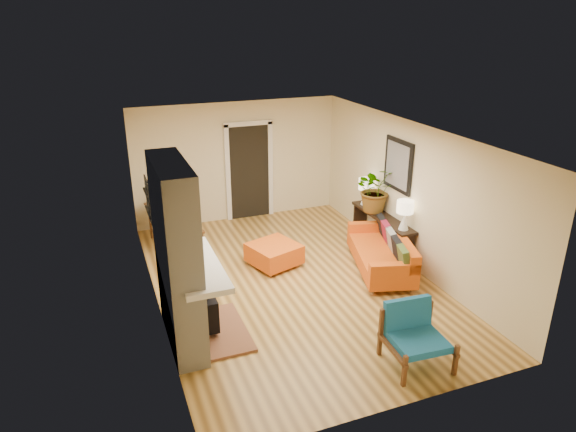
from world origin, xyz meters
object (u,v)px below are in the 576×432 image
Objects in this scene: houseplant at (376,189)px; lamp_far at (366,188)px; ottoman at (274,253)px; sofa at (385,252)px; blue_chair at (414,331)px; dining_table at (174,213)px; console_table at (382,223)px; lamp_near at (405,212)px.

lamp_far is at bearing 88.57° from houseplant.
ottoman is 2.33m from houseplant.
houseplant is at bearing 3.15° from ottoman.
lamp_far reaches higher than sofa.
blue_chair is at bearing -112.98° from sofa.
dining_table is (-2.28, 4.96, 0.18)m from blue_chair.
console_table is 3.43× the size of lamp_near.
console_table is 0.84m from lamp_far.
dining_table reaches higher than sofa.
blue_chair is at bearing -109.85° from lamp_far.
lamp_near and lamp_far have the same top height.
console_table is at bearing -27.08° from dining_table.
ottoman is 2.35m from lamp_far.
lamp_near is at bearing -22.17° from ottoman.
ottoman is (-1.79, 0.87, -0.10)m from sofa.
ottoman is 0.55× the size of console_table.
blue_chair reaches higher than ottoman.
blue_chair is 4.08m from lamp_far.
blue_chair is at bearing -119.69° from lamp_near.
console_table is 2.04× the size of houseplant.
houseplant is (3.64, -1.58, 0.56)m from dining_table.
houseplant reaches higher than ottoman.
console_table is at bearing 63.39° from sofa.
dining_table is 4.00m from houseplant.
sofa is at bearing -104.12° from lamp_far.
blue_chair is at bearing -65.33° from dining_table.
lamp_near is at bearing -90.00° from console_table.
dining_table reaches higher than ottoman.
dining_table is at bearing 114.67° from blue_chair.
dining_table is 3.30× the size of lamp_near.
houseplant is at bearing -91.43° from lamp_far.
houseplant is (0.34, 0.98, 0.84)m from sofa.
ottoman is 2.17m from console_table.
dining_table is 4.10m from console_table.
sofa is at bearing 67.02° from blue_chair.
lamp_near is at bearing 60.31° from blue_chair.
sofa is 1.13× the size of console_table.
lamp_near is 0.60× the size of houseplant.
console_table is at bearing 66.18° from blue_chair.
lamp_far is 0.42m from houseplant.
dining_table reaches higher than console_table.
sofa is 1.17× the size of dining_table.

